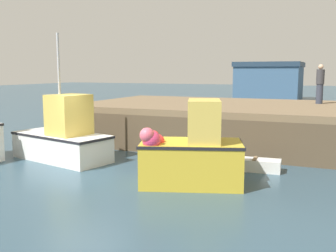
% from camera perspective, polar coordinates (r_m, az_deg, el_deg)
% --- Properties ---
extents(ground, '(120.00, 160.00, 0.10)m').
position_cam_1_polar(ground, '(12.33, -12.30, -7.09)').
color(ground, '#2D4756').
extents(pier, '(13.48, 7.39, 1.69)m').
position_cam_1_polar(pier, '(16.94, 9.73, 2.08)').
color(pier, brown).
rests_on(pier, ground).
extents(fishing_boat_near_right, '(3.99, 2.38, 4.41)m').
position_cam_1_polar(fishing_boat_near_right, '(14.22, -14.96, -1.69)').
color(fishing_boat_near_right, silver).
rests_on(fishing_boat_near_right, ground).
extents(fishing_boat_mid, '(3.13, 2.34, 2.36)m').
position_cam_1_polar(fishing_boat_mid, '(10.78, 3.50, -3.99)').
color(fishing_boat_mid, gold).
rests_on(fishing_boat_mid, ground).
extents(rowboat, '(1.63, 0.72, 0.42)m').
position_cam_1_polar(rowboat, '(12.72, 12.50, -5.52)').
color(rowboat, silver).
rests_on(rowboat, ground).
extents(dockworker, '(0.34, 0.34, 1.72)m').
position_cam_1_polar(dockworker, '(18.50, 21.22, 5.71)').
color(dockworker, '#2D3342').
rests_on(dockworker, pier).
extents(warehouse, '(6.71, 7.06, 4.05)m').
position_cam_1_polar(warehouse, '(44.11, 14.55, 6.35)').
color(warehouse, '#385675').
rests_on(warehouse, ground).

